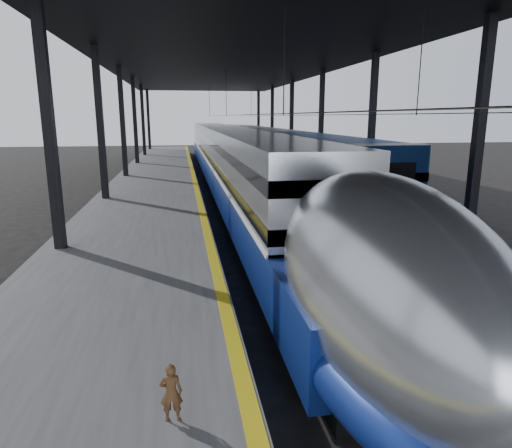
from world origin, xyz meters
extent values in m
plane|color=black|center=(0.00, 0.00, 0.00)|extent=(160.00, 160.00, 0.00)
cube|color=#4C4C4F|center=(-3.50, 20.00, 0.50)|extent=(6.00, 80.00, 1.00)
cube|color=gold|center=(-0.70, 20.00, 1.00)|extent=(0.30, 80.00, 0.01)
cube|color=slate|center=(1.28, 20.00, 0.08)|extent=(0.08, 80.00, 0.16)
cube|color=slate|center=(2.72, 20.00, 0.08)|extent=(0.08, 80.00, 0.16)
cube|color=slate|center=(6.28, 20.00, 0.08)|extent=(0.08, 80.00, 0.16)
cube|color=slate|center=(7.72, 20.00, 0.08)|extent=(0.08, 80.00, 0.16)
cube|color=black|center=(-5.80, 5.00, 4.50)|extent=(0.35, 0.35, 9.00)
cube|color=black|center=(9.60, 5.00, 4.50)|extent=(0.35, 0.35, 9.00)
cube|color=black|center=(-5.80, 15.00, 4.50)|extent=(0.35, 0.35, 9.00)
cube|color=black|center=(9.60, 15.00, 4.50)|extent=(0.35, 0.35, 9.00)
cube|color=black|center=(-5.80, 25.00, 4.50)|extent=(0.35, 0.35, 9.00)
cube|color=black|center=(9.60, 25.00, 4.50)|extent=(0.35, 0.35, 9.00)
cube|color=black|center=(-5.80, 35.00, 4.50)|extent=(0.35, 0.35, 9.00)
cube|color=black|center=(9.60, 35.00, 4.50)|extent=(0.35, 0.35, 9.00)
cube|color=black|center=(-5.80, 45.00, 4.50)|extent=(0.35, 0.35, 9.00)
cube|color=black|center=(9.60, 45.00, 4.50)|extent=(0.35, 0.35, 9.00)
cube|color=black|center=(-5.80, 55.00, 4.50)|extent=(0.35, 0.35, 9.00)
cube|color=black|center=(9.60, 55.00, 4.50)|extent=(0.35, 0.35, 9.00)
cube|color=black|center=(1.90, 20.00, 9.25)|extent=(18.00, 75.00, 0.45)
cylinder|color=slate|center=(2.00, 20.00, 5.50)|extent=(0.03, 74.00, 0.03)
cylinder|color=slate|center=(7.00, 20.00, 5.50)|extent=(0.03, 74.00, 0.03)
cube|color=#B6B9BE|center=(2.00, 28.20, 2.44)|extent=(3.08, 57.00, 4.25)
cube|color=navy|center=(2.00, 26.70, 1.11)|extent=(3.16, 62.00, 1.65)
cube|color=silver|center=(2.00, 28.20, 1.96)|extent=(3.19, 57.00, 0.11)
cube|color=black|center=(2.00, 28.20, 3.66)|extent=(3.12, 57.00, 0.45)
cube|color=black|center=(2.00, 28.20, 2.44)|extent=(3.12, 57.00, 0.45)
ellipsoid|color=#B6B9BE|center=(2.00, -3.30, 2.28)|extent=(3.08, 8.40, 4.25)
ellipsoid|color=navy|center=(2.00, -3.30, 1.06)|extent=(3.16, 8.40, 1.81)
ellipsoid|color=black|center=(2.00, -5.90, 3.13)|extent=(1.59, 2.20, 0.96)
cube|color=black|center=(2.00, -3.30, 0.20)|extent=(2.34, 2.60, 0.40)
cube|color=black|center=(2.00, 18.70, 0.20)|extent=(2.34, 2.60, 0.40)
cube|color=navy|center=(7.00, 15.46, 2.18)|extent=(3.06, 18.00, 4.15)
cube|color=#95989D|center=(7.00, 7.06, 2.18)|extent=(3.11, 1.20, 4.21)
cube|color=black|center=(7.00, 6.44, 3.11)|extent=(1.86, 0.06, 0.93)
cube|color=#A2180C|center=(7.00, 6.44, 1.69)|extent=(1.31, 0.06, 0.60)
cube|color=#95989D|center=(7.00, 34.46, 2.18)|extent=(3.06, 18.00, 4.15)
cube|color=#95989D|center=(7.00, 53.46, 2.18)|extent=(3.06, 18.00, 4.15)
cube|color=black|center=(7.00, 9.46, 0.18)|extent=(2.40, 2.40, 0.36)
cube|color=black|center=(7.00, 31.46, 0.18)|extent=(2.40, 2.40, 0.36)
imported|color=#4B2F19|center=(-1.87, -4.96, 1.46)|extent=(0.33, 0.22, 0.92)
camera|label=1|loc=(-1.61, -11.02, 5.40)|focal=32.00mm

